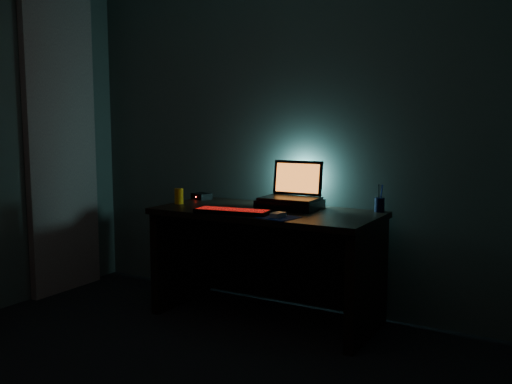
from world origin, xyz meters
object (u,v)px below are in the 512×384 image
juice_glass (179,196)px  keyboard (232,211)px  router (202,196)px  mouse (278,215)px  pen_cup (379,205)px  laptop (293,190)px

juice_glass → keyboard: bearing=-17.6°
keyboard → router: size_ratio=3.14×
mouse → pen_cup: 0.71m
laptop → mouse: (0.10, -0.41, -0.10)m
laptop → juice_glass: bearing=-165.4°
laptop → mouse: laptop is taller
mouse → router: (-0.89, 0.45, 0.00)m
pen_cup → router: (-1.36, -0.08, -0.02)m
laptop → keyboard: size_ratio=0.77×
laptop → keyboard: bearing=-120.4°
mouse → keyboard: bearing=-168.1°
laptop → juice_glass: (-0.79, -0.24, -0.07)m
laptop → router: 0.80m
mouse → pen_cup: size_ratio=1.03×
pen_cup → router: pen_cup is taller
laptop → pen_cup: laptop is taller
juice_glass → router: bearing=89.9°
juice_glass → router: 0.28m
router → keyboard: bearing=-21.4°
mouse → pen_cup: bearing=59.2°
pen_cup → juice_glass: (-1.36, -0.36, 0.01)m
pen_cup → router: bearing=-176.6°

